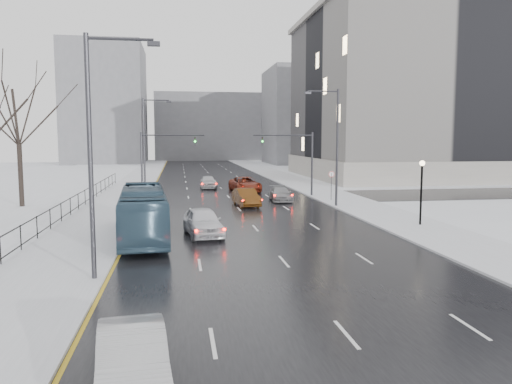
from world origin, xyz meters
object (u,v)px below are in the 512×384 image
sedan_right_cross (245,184)px  streetlight_l_near (96,145)px  sedan_center_far (208,182)px  mast_signal_right (302,156)px  sedan_right_near (246,197)px  no_uturn_sign (331,177)px  sedan_center_near (203,222)px  mast_signal_left (153,157)px  sedan_left_near (132,361)px  streetlight_l_far (146,141)px  tree_park_e (22,208)px  bus (143,213)px  streetlight_r_mid (335,142)px  sedan_right_far (280,194)px  lamppost_r_mid (422,183)px

sedan_right_cross → streetlight_l_near: bearing=-113.8°
streetlight_l_near → sedan_center_far: 38.58m
mast_signal_right → sedan_right_near: mast_signal_right is taller
no_uturn_sign → sedan_center_near: (-12.70, -14.95, -1.42)m
streetlight_l_near → sedan_right_cross: (10.48, 33.52, -4.76)m
mast_signal_left → sedan_left_near: 37.66m
sedan_right_near → streetlight_l_far: bearing=125.1°
tree_park_e → bus: tree_park_e is taller
no_uturn_sign → sedan_right_cross: 11.84m
tree_park_e → streetlight_l_far: size_ratio=1.35×
no_uturn_sign → sedan_right_near: 8.77m
streetlight_r_mid → sedan_center_far: (-9.69, 17.70, -4.81)m
streetlight_l_far → sedan_right_cross: size_ratio=1.70×
mast_signal_right → sedan_left_near: bearing=-109.6°
sedan_right_near → sedan_center_near: bearing=-115.1°
streetlight_l_near → mast_signal_left: 28.05m
streetlight_l_far → no_uturn_sign: (17.37, -8.00, -3.32)m
bus → sedan_center_near: 3.58m
tree_park_e → bus: size_ratio=1.24×
mast_signal_left → streetlight_l_far: bearing=101.9°
bus → sedan_center_far: (5.48, 29.03, -0.75)m
streetlight_l_far → sedan_center_near: size_ratio=2.02×
mast_signal_right → sedan_right_far: (-2.83, -3.19, -3.40)m
tree_park_e → sedan_center_far: bearing=39.4°
sedan_left_near → lamppost_r_mid: bearing=42.3°
streetlight_r_mid → mast_signal_right: size_ratio=1.54×
mast_signal_right → streetlight_r_mid: bearing=-84.0°
lamppost_r_mid → sedan_center_far: size_ratio=0.94×
streetlight_r_mid → lamppost_r_mid: size_ratio=2.34×
streetlight_l_far → lamppost_r_mid: 29.30m
no_uturn_sign → sedan_right_cross: size_ratio=0.46×
sedan_left_near → sedan_center_far: size_ratio=0.99×
streetlight_l_far → no_uturn_sign: streetlight_l_far is taller
lamppost_r_mid → bus: bearing=-175.8°
bus → streetlight_l_near: bearing=-101.8°
sedan_left_near → sedan_right_near: bearing=71.0°
no_uturn_sign → sedan_right_far: 5.03m
sedan_right_near → mast_signal_left: bearing=136.4°
sedan_left_near → sedan_right_cross: 43.81m
tree_park_e → sedan_right_near: bearing=-6.7°
mast_signal_left → no_uturn_sign: 17.10m
streetlight_r_mid → sedan_right_cross: 15.48m
mast_signal_right → no_uturn_sign: (1.87, -4.00, -1.81)m
sedan_center_near → sedan_right_far: (8.00, 15.76, -0.18)m
sedan_right_near → sedan_right_cross: 11.83m
mast_signal_left → sedan_left_near: (1.30, -37.49, -3.33)m
streetlight_l_near → mast_signal_left: size_ratio=1.54×
lamppost_r_mid → mast_signal_right: 18.41m
no_uturn_sign → tree_park_e: bearing=180.0°
mast_signal_right → bus: 24.19m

